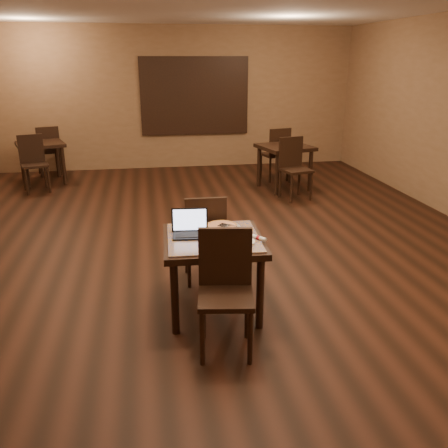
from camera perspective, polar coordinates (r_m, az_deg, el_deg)
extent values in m
plane|color=black|center=(6.10, -2.95, -3.17)|extent=(10.00, 10.00, 0.00)
cube|color=#856143|center=(10.65, -6.33, 14.76)|extent=(8.00, 0.02, 3.00)
cube|color=#235D83|center=(10.66, -3.55, 15.11)|extent=(2.20, 0.04, 1.50)
cube|color=black|center=(10.64, -3.54, 15.10)|extent=(2.34, 0.02, 1.64)
cylinder|color=black|center=(4.21, -5.95, -8.80)|extent=(0.07, 0.07, 0.71)
cylinder|color=black|center=(4.90, -6.18, -4.62)|extent=(0.07, 0.07, 0.71)
cylinder|color=black|center=(4.29, 4.37, -8.23)|extent=(0.07, 0.07, 0.71)
cylinder|color=black|center=(4.96, 2.65, -4.20)|extent=(0.07, 0.07, 0.71)
cube|color=black|center=(4.42, -1.31, -2.07)|extent=(0.96, 0.96, 0.06)
cube|color=navy|center=(4.41, -1.32, -1.64)|extent=(0.87, 0.87, 0.02)
cylinder|color=black|center=(3.86, -2.65, -13.61)|extent=(0.04, 0.04, 0.48)
cylinder|color=black|center=(4.18, -2.52, -10.76)|extent=(0.04, 0.04, 0.48)
cylinder|color=black|center=(3.86, 3.18, -13.54)|extent=(0.04, 0.04, 0.48)
cylinder|color=black|center=(4.19, 2.80, -10.71)|extent=(0.04, 0.04, 0.48)
cube|color=black|center=(3.89, 0.21, -8.85)|extent=(0.50, 0.50, 0.04)
cube|color=black|center=(3.95, 0.14, -3.94)|extent=(0.45, 0.11, 0.51)
cylinder|color=black|center=(5.44, -0.64, -3.40)|extent=(0.04, 0.04, 0.46)
cylinder|color=black|center=(5.11, -0.07, -4.98)|extent=(0.04, 0.04, 0.46)
cylinder|color=black|center=(5.41, -4.53, -3.61)|extent=(0.04, 0.04, 0.46)
cylinder|color=black|center=(5.07, -4.22, -5.22)|extent=(0.04, 0.04, 0.46)
cube|color=black|center=(5.16, -2.40, -1.72)|extent=(0.44, 0.44, 0.04)
cube|color=black|center=(4.88, -2.20, 0.38)|extent=(0.43, 0.05, 0.49)
cube|color=black|center=(4.43, -3.97, -1.35)|extent=(0.36, 0.27, 0.02)
cube|color=black|center=(4.50, -4.15, 0.50)|extent=(0.34, 0.08, 0.23)
cube|color=silver|center=(4.50, -4.15, 0.52)|extent=(0.31, 0.07, 0.19)
cylinder|color=white|center=(4.27, 1.95, -2.12)|extent=(0.27, 0.27, 0.01)
cylinder|color=silver|center=(4.65, -0.27, -0.37)|extent=(0.37, 0.37, 0.01)
cylinder|color=beige|center=(4.64, -0.27, -0.24)|extent=(0.30, 0.30, 0.02)
torus|color=#BA7B3B|center=(4.64, -0.28, -0.20)|extent=(0.31, 0.31, 0.02)
cube|color=silver|center=(4.62, 0.01, -0.17)|extent=(0.25, 0.24, 0.01)
cylinder|color=white|center=(4.34, 4.18, -1.65)|extent=(0.13, 0.15, 0.04)
cylinder|color=maroon|center=(4.34, 4.18, -1.65)|extent=(0.05, 0.05, 0.04)
cylinder|color=black|center=(8.50, 6.39, 5.99)|extent=(0.08, 0.08, 0.77)
cylinder|color=black|center=(9.10, 4.24, 6.94)|extent=(0.08, 0.08, 0.77)
cylinder|color=black|center=(8.86, 10.34, 6.34)|extent=(0.08, 0.08, 0.77)
cylinder|color=black|center=(9.43, 8.02, 7.25)|extent=(0.08, 0.08, 0.77)
cube|color=black|center=(8.89, 7.36, 9.14)|extent=(1.05, 1.05, 0.07)
cylinder|color=black|center=(8.08, 8.11, 4.18)|extent=(0.04, 0.04, 0.49)
cylinder|color=black|center=(8.41, 6.74, 4.83)|extent=(0.04, 0.04, 0.49)
cylinder|color=black|center=(8.29, 10.43, 4.43)|extent=(0.04, 0.04, 0.49)
cylinder|color=black|center=(8.61, 9.01, 5.06)|extent=(0.04, 0.04, 0.49)
cube|color=black|center=(8.28, 8.67, 6.41)|extent=(0.55, 0.55, 0.04)
cube|color=black|center=(8.40, 8.02, 8.59)|extent=(0.45, 0.15, 0.52)
cylinder|color=black|center=(9.92, 6.48, 7.07)|extent=(0.04, 0.04, 0.49)
cylinder|color=black|center=(9.59, 7.63, 6.60)|extent=(0.04, 0.04, 0.49)
cylinder|color=black|center=(9.73, 4.46, 6.90)|extent=(0.04, 0.04, 0.49)
cylinder|color=black|center=(9.40, 5.56, 6.42)|extent=(0.04, 0.04, 0.49)
cube|color=black|center=(9.60, 6.09, 8.31)|extent=(0.55, 0.55, 0.04)
cube|color=black|center=(9.38, 6.77, 9.77)|extent=(0.45, 0.15, 0.52)
cylinder|color=black|center=(9.64, -22.69, 6.13)|extent=(0.07, 0.07, 0.75)
cylinder|color=black|center=(10.30, -23.12, 6.84)|extent=(0.07, 0.07, 0.75)
cylinder|color=black|center=(9.72, -18.74, 6.71)|extent=(0.07, 0.07, 0.75)
cylinder|color=black|center=(10.38, -19.41, 7.38)|extent=(0.07, 0.07, 0.75)
cube|color=black|center=(9.94, -21.26, 8.94)|extent=(1.07, 1.07, 0.06)
cylinder|color=black|center=(9.18, -22.66, 4.64)|extent=(0.04, 0.04, 0.47)
cylinder|color=black|center=(9.55, -22.92, 5.13)|extent=(0.04, 0.04, 0.47)
cylinder|color=black|center=(9.22, -20.33, 4.99)|extent=(0.04, 0.04, 0.47)
cylinder|color=black|center=(9.58, -20.68, 5.47)|extent=(0.04, 0.04, 0.47)
cube|color=black|center=(9.33, -21.84, 6.60)|extent=(0.56, 0.56, 0.04)
cube|color=black|center=(9.47, -22.21, 8.43)|extent=(0.43, 0.18, 0.51)
cylinder|color=black|center=(10.90, -19.41, 7.17)|extent=(0.04, 0.04, 0.47)
cylinder|color=black|center=(10.53, -19.06, 6.82)|extent=(0.04, 0.04, 0.47)
cylinder|color=black|center=(10.85, -21.39, 6.89)|extent=(0.04, 0.04, 0.47)
cylinder|color=black|center=(10.48, -21.10, 6.52)|extent=(0.04, 0.04, 0.47)
cube|color=black|center=(10.64, -20.40, 8.21)|extent=(0.56, 0.56, 0.04)
cube|color=black|center=(10.40, -20.41, 9.52)|extent=(0.43, 0.18, 0.51)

